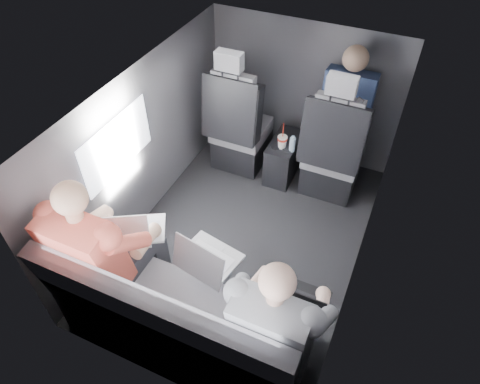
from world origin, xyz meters
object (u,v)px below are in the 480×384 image
at_px(front_seat_right, 332,156).
at_px(soda_cup, 282,141).
at_px(rear_bench, 179,323).
at_px(water_bottle, 292,144).
at_px(laptop_silver, 206,258).
at_px(passenger_rear_right, 278,320).
at_px(laptop_white, 133,231).
at_px(passenger_front_right, 346,106).
at_px(passenger_rear_left, 105,249).
at_px(front_seat_left, 239,131).
at_px(center_console, 284,158).
at_px(laptop_black, 297,302).

height_order(front_seat_right, soda_cup, front_seat_right).
bearing_deg(soda_cup, rear_bench, -90.10).
height_order(water_bottle, laptop_silver, laptop_silver).
xyz_separation_m(laptop_silver, passenger_rear_right, (0.56, -0.21, -0.01)).
distance_m(laptop_white, passenger_front_right, 2.08).
height_order(water_bottle, passenger_rear_left, passenger_rear_left).
height_order(soda_cup, laptop_white, laptop_white).
xyz_separation_m(passenger_rear_left, passenger_front_right, (1.00, 2.07, 0.10)).
relative_size(water_bottle, passenger_front_right, 0.18).
xyz_separation_m(soda_cup, passenger_front_right, (0.44, 0.32, 0.29)).
bearing_deg(passenger_rear_left, rear_bench, -9.65).
bearing_deg(front_seat_left, soda_cup, -8.22).
distance_m(center_console, laptop_white, 1.76).
bearing_deg(front_seat_left, laptop_white, -91.58).
relative_size(soda_cup, passenger_front_right, 0.30).
relative_size(front_seat_right, passenger_front_right, 1.45).
bearing_deg(center_console, passenger_front_right, 26.06).
bearing_deg(passenger_rear_right, laptop_silver, 158.97).
xyz_separation_m(rear_bench, passenger_rear_right, (0.61, 0.10, 0.32)).
distance_m(water_bottle, passenger_front_right, 0.56).
relative_size(soda_cup, passenger_rear_right, 0.21).
xyz_separation_m(front_seat_left, front_seat_right, (0.90, 0.00, 0.00)).
distance_m(front_seat_left, front_seat_right, 0.90).
height_order(laptop_black, passenger_rear_left, passenger_rear_left).
distance_m(water_bottle, laptop_silver, 1.53).
bearing_deg(front_seat_left, water_bottle, -7.39).
relative_size(front_seat_right, passenger_rear_right, 1.03).
bearing_deg(laptop_silver, center_console, 91.77).
xyz_separation_m(laptop_black, passenger_rear_left, (-1.22, -0.15, 0.02)).
relative_size(front_seat_left, center_console, 2.64).
bearing_deg(center_console, passenger_rear_right, -71.81).
height_order(rear_bench, laptop_black, rear_bench).
height_order(front_seat_left, laptop_silver, front_seat_left).
relative_size(center_console, laptop_black, 1.42).
relative_size(center_console, laptop_white, 1.02).
distance_m(front_seat_right, passenger_rear_left, 2.08).
bearing_deg(laptop_silver, front_seat_left, 107.44).
relative_size(center_console, passenger_rear_left, 0.37).
bearing_deg(laptop_black, passenger_rear_left, -172.91).
distance_m(front_seat_left, center_console, 0.49).
bearing_deg(laptop_silver, front_seat_right, 75.92).
height_order(front_seat_right, laptop_white, front_seat_right).
bearing_deg(water_bottle, soda_cup, 176.51).
xyz_separation_m(soda_cup, laptop_white, (-0.50, -1.53, 0.17)).
bearing_deg(laptop_black, laptop_white, 176.90).
height_order(center_console, passenger_rear_left, passenger_rear_left).
height_order(front_seat_right, laptop_black, front_seat_right).
bearing_deg(rear_bench, laptop_white, 148.01).
bearing_deg(passenger_rear_left, laptop_white, 74.42).
xyz_separation_m(passenger_rear_left, passenger_rear_right, (1.16, 0.00, -0.03)).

